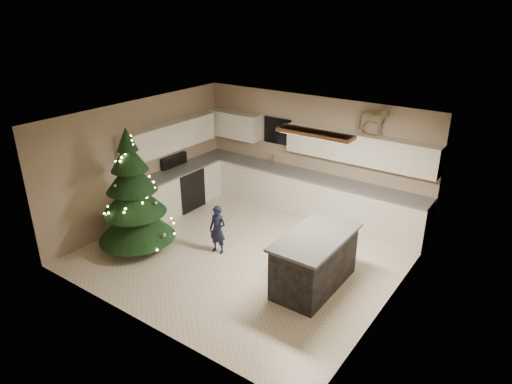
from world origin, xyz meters
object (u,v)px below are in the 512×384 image
christmas_tree (134,201)px  toddler (218,230)px  bar_stool (290,247)px  island (315,261)px  rocking_horse (372,121)px

christmas_tree → toddler: bearing=28.6°
bar_stool → toddler: size_ratio=0.76×
island → bar_stool: bearing=173.7°
island → rocking_horse: 3.10m
christmas_tree → rocking_horse: rocking_horse is taller
christmas_tree → rocking_horse: bearing=46.2°
bar_stool → christmas_tree: christmas_tree is taller
island → toddler: same height
toddler → rocking_horse: rocking_horse is taller
island → rocking_horse: bearing=94.8°
island → christmas_tree: 3.55m
toddler → bar_stool: bearing=-0.3°
christmas_tree → island: bearing=13.7°
island → toddler: (-2.02, -0.08, -0.00)m
island → christmas_tree: (-3.41, -0.83, 0.51)m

